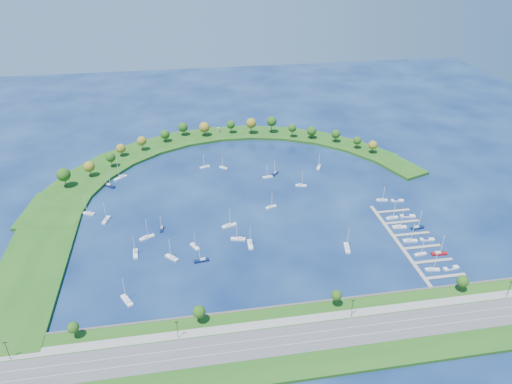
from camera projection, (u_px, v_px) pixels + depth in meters
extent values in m
plane|color=#071744|center=(250.00, 201.00, 312.63)|extent=(700.00, 700.00, 0.00)
cube|color=#1B5015|center=(293.00, 341.00, 205.88)|extent=(420.00, 42.00, 1.60)
cube|color=#474442|center=(283.00, 307.00, 224.27)|extent=(420.00, 1.20, 1.80)
cube|color=#515154|center=(293.00, 339.00, 205.45)|extent=(420.00, 16.00, 0.12)
cube|color=gray|center=(287.00, 321.00, 214.89)|extent=(420.00, 5.00, 0.12)
cube|color=silver|center=(294.00, 344.00, 203.27)|extent=(420.00, 0.15, 0.02)
cube|color=silver|center=(292.00, 335.00, 207.56)|extent=(420.00, 0.15, 0.02)
cylinder|color=#382314|center=(75.00, 334.00, 205.22)|extent=(0.56, 0.56, 4.90)
sphere|color=#1C4812|center=(73.00, 328.00, 203.50)|extent=(5.20, 5.20, 5.20)
cylinder|color=#382314|center=(200.00, 318.00, 213.03)|extent=(0.56, 0.56, 5.25)
sphere|color=#1C4812|center=(199.00, 312.00, 211.14)|extent=(6.00, 6.00, 6.00)
cylinder|color=#382314|center=(336.00, 302.00, 222.27)|extent=(0.56, 0.56, 5.60)
sphere|color=#1C4812|center=(336.00, 296.00, 220.37)|extent=(5.20, 5.20, 5.20)
cylinder|color=#382314|center=(461.00, 287.00, 231.77)|extent=(0.56, 0.56, 4.90)
sphere|color=#1C4812|center=(463.00, 282.00, 229.97)|extent=(6.00, 6.00, 6.00)
cylinder|color=black|center=(8.00, 351.00, 193.51)|extent=(0.24, 0.24, 10.00)
cylinder|color=black|center=(177.00, 330.00, 203.56)|extent=(0.24, 0.24, 10.00)
cylinder|color=black|center=(352.00, 309.00, 215.04)|extent=(0.24, 0.24, 10.00)
cylinder|color=black|center=(509.00, 290.00, 226.52)|extent=(0.24, 0.24, 10.00)
cube|color=#1B5015|center=(55.00, 210.00, 300.65)|extent=(43.73, 48.72, 2.00)
cube|color=#1B5015|center=(75.00, 188.00, 327.31)|extent=(50.23, 54.30, 2.00)
cube|color=#1B5015|center=(101.00, 169.00, 352.60)|extent=(54.07, 56.09, 2.00)
cube|color=#1B5015|center=(132.00, 155.00, 375.04)|extent=(55.20, 54.07, 2.00)
cube|color=#1B5015|center=(164.00, 144.00, 393.35)|extent=(53.65, 48.47, 2.00)
cube|color=#1B5015|center=(197.00, 137.00, 406.47)|extent=(49.62, 39.75, 2.00)
cube|color=#1B5015|center=(232.00, 133.00, 413.62)|extent=(44.32, 29.96, 2.00)
cube|color=#1B5015|center=(266.00, 133.00, 414.41)|extent=(49.49, 38.05, 2.00)
cube|color=#1B5015|center=(301.00, 136.00, 408.77)|extent=(51.13, 44.12, 2.00)
cube|color=#1B5015|center=(334.00, 142.00, 397.05)|extent=(49.19, 47.96, 2.00)
cube|color=#1B5015|center=(367.00, 152.00, 379.92)|extent=(43.90, 49.49, 2.00)
cube|color=#1B5015|center=(397.00, 165.00, 358.36)|extent=(35.67, 48.74, 2.00)
cube|color=#1B5015|center=(34.00, 264.00, 253.15)|extent=(36.00, 130.81, 1.90)
cylinder|color=#382314|center=(65.00, 182.00, 323.90)|extent=(0.56, 0.56, 7.91)
sphere|color=#1C4812|center=(64.00, 175.00, 321.02)|extent=(9.46, 9.46, 9.46)
cylinder|color=#382314|center=(90.00, 172.00, 338.29)|extent=(0.56, 0.56, 6.38)
sphere|color=olive|center=(89.00, 167.00, 335.92)|extent=(8.00, 8.00, 8.00)
cylinder|color=#382314|center=(112.00, 163.00, 351.66)|extent=(0.56, 0.56, 6.58)
sphere|color=#1C4812|center=(111.00, 157.00, 349.32)|extent=(7.24, 7.24, 7.24)
cylinder|color=#382314|center=(122.00, 153.00, 369.04)|extent=(0.56, 0.56, 5.13)
sphere|color=olive|center=(121.00, 148.00, 367.04)|extent=(7.45, 7.45, 7.45)
cylinder|color=#382314|center=(142.00, 147.00, 377.99)|extent=(0.56, 0.56, 6.87)
sphere|color=olive|center=(142.00, 141.00, 375.54)|extent=(7.58, 7.58, 7.58)
cylinder|color=#382314|center=(165.00, 139.00, 393.75)|extent=(0.56, 0.56, 5.12)
sphere|color=#1C4812|center=(165.00, 134.00, 391.71)|extent=(7.90, 7.90, 7.90)
cylinder|color=#382314|center=(183.00, 132.00, 405.85)|extent=(0.56, 0.56, 5.89)
sphere|color=#1C4812|center=(183.00, 127.00, 403.57)|extent=(8.37, 8.37, 8.37)
cylinder|color=#382314|center=(205.00, 133.00, 404.72)|extent=(0.56, 0.56, 6.14)
sphere|color=olive|center=(204.00, 127.00, 402.30)|extent=(9.23, 9.23, 9.23)
cylinder|color=#382314|center=(231.00, 130.00, 409.97)|extent=(0.56, 0.56, 6.63)
sphere|color=#1C4812|center=(231.00, 125.00, 407.61)|extent=(7.35, 7.35, 7.35)
cylinder|color=#382314|center=(251.00, 129.00, 408.28)|extent=(0.56, 0.56, 8.27)
sphere|color=olive|center=(251.00, 123.00, 405.36)|extent=(8.89, 8.89, 8.89)
cylinder|color=#382314|center=(271.00, 128.00, 409.89)|extent=(0.56, 0.56, 9.13)
sphere|color=#1C4812|center=(272.00, 121.00, 406.78)|extent=(8.64, 8.64, 8.64)
cylinder|color=#382314|center=(292.00, 133.00, 401.74)|extent=(0.56, 0.56, 7.24)
sphere|color=#1C4812|center=(292.00, 128.00, 399.27)|extent=(6.95, 6.95, 6.95)
cylinder|color=#382314|center=(311.00, 136.00, 400.24)|extent=(0.56, 0.56, 5.10)
sphere|color=#1C4812|center=(312.00, 131.00, 398.17)|extent=(8.22, 8.22, 8.22)
cylinder|color=#382314|center=(335.00, 139.00, 392.90)|extent=(0.56, 0.56, 5.87)
sphere|color=#1C4812|center=(336.00, 134.00, 390.71)|extent=(7.46, 7.46, 7.46)
cylinder|color=#382314|center=(357.00, 145.00, 381.58)|extent=(0.56, 0.56, 5.71)
sphere|color=#1C4812|center=(357.00, 141.00, 379.51)|extent=(6.63, 6.63, 6.63)
cylinder|color=#382314|center=(372.00, 150.00, 373.65)|extent=(0.56, 0.56, 5.66)
sphere|color=olive|center=(373.00, 145.00, 371.54)|extent=(7.25, 7.25, 7.25)
cylinder|color=gray|center=(218.00, 130.00, 411.56)|extent=(2.20, 2.20, 4.25)
cylinder|color=gray|center=(218.00, 128.00, 410.44)|extent=(2.60, 2.60, 0.30)
cube|color=gray|center=(398.00, 242.00, 271.33)|extent=(2.20, 82.00, 0.40)
cube|color=gray|center=(446.00, 276.00, 244.76)|extent=(22.00, 2.00, 0.40)
cylinder|color=#382314|center=(465.00, 274.00, 246.20)|extent=(0.36, 0.36, 1.60)
cube|color=gray|center=(434.00, 261.00, 256.08)|extent=(22.00, 2.00, 0.40)
cylinder|color=#382314|center=(452.00, 259.00, 257.52)|extent=(0.36, 0.36, 1.60)
cube|color=gray|center=(422.00, 247.00, 267.40)|extent=(22.00, 2.00, 0.40)
cylinder|color=#382314|center=(440.00, 245.00, 268.84)|extent=(0.36, 0.36, 1.60)
cube|color=gray|center=(412.00, 234.00, 278.72)|extent=(22.00, 2.00, 0.40)
cylinder|color=#382314|center=(429.00, 232.00, 280.16)|extent=(0.36, 0.36, 1.60)
cube|color=gray|center=(403.00, 222.00, 290.05)|extent=(22.00, 2.00, 0.40)
cylinder|color=#382314|center=(419.00, 220.00, 291.49)|extent=(0.36, 0.36, 1.60)
cube|color=gray|center=(394.00, 211.00, 301.37)|extent=(22.00, 2.00, 0.40)
cylinder|color=#382314|center=(409.00, 209.00, 302.81)|extent=(0.36, 0.36, 1.60)
cube|color=white|center=(238.00, 239.00, 273.82)|extent=(8.94, 4.37, 1.03)
cube|color=silver|center=(240.00, 238.00, 273.34)|extent=(3.33, 2.35, 0.72)
cylinder|color=silver|center=(237.00, 230.00, 270.74)|extent=(0.32, 0.32, 11.63)
cube|color=white|center=(120.00, 178.00, 340.79)|extent=(9.42, 8.63, 1.20)
cube|color=silver|center=(121.00, 176.00, 340.96)|extent=(3.93, 3.76, 0.84)
cylinder|color=silver|center=(118.00, 169.00, 336.63)|extent=(0.32, 0.32, 13.50)
cube|color=white|center=(106.00, 220.00, 291.63)|extent=(4.91, 9.11, 1.05)
cube|color=silver|center=(105.00, 220.00, 290.43)|extent=(2.54, 3.44, 0.74)
cylinder|color=silver|center=(105.00, 211.00, 289.05)|extent=(0.32, 0.32, 11.85)
cube|color=white|center=(301.00, 185.00, 331.03)|extent=(8.03, 4.22, 0.93)
cube|color=silver|center=(300.00, 184.00, 330.72)|extent=(3.02, 2.21, 0.65)
cylinder|color=silver|center=(302.00, 178.00, 328.16)|extent=(0.32, 0.32, 10.45)
cube|color=#09143C|center=(162.00, 229.00, 283.20)|extent=(2.47, 6.91, 0.81)
cube|color=silver|center=(162.00, 227.00, 283.45)|extent=(1.53, 2.48, 0.57)
cylinder|color=silver|center=(161.00, 223.00, 280.27)|extent=(0.32, 0.32, 9.15)
cube|color=white|center=(205.00, 167.00, 356.62)|extent=(8.01, 4.79, 0.93)
cube|color=silver|center=(206.00, 166.00, 356.57)|extent=(3.07, 2.39, 0.65)
cylinder|color=silver|center=(204.00, 161.00, 353.54)|extent=(0.32, 0.32, 10.45)
cube|color=white|center=(223.00, 168.00, 355.63)|extent=(6.47, 6.12, 0.84)
cube|color=silver|center=(224.00, 167.00, 354.95)|extent=(2.72, 2.65, 0.58)
cylinder|color=silver|center=(223.00, 162.00, 353.37)|extent=(0.32, 0.32, 9.40)
cube|color=white|center=(136.00, 254.00, 261.33)|extent=(3.14, 8.99, 1.06)
cube|color=silver|center=(135.00, 252.00, 261.63)|extent=(1.96, 3.21, 0.74)
cylinder|color=silver|center=(134.00, 245.00, 257.54)|extent=(0.32, 0.32, 11.91)
cube|color=#09143C|center=(110.00, 186.00, 330.30)|extent=(8.21, 7.91, 1.07)
cube|color=silver|center=(109.00, 184.00, 330.28)|extent=(3.47, 3.41, 0.75)
cylinder|color=silver|center=(109.00, 178.00, 326.73)|extent=(0.32, 0.32, 12.03)
cube|color=white|center=(195.00, 247.00, 267.36)|extent=(5.57, 7.94, 0.94)
cube|color=silver|center=(194.00, 245.00, 267.51)|extent=(2.63, 3.13, 0.66)
cylinder|color=silver|center=(195.00, 239.00, 264.09)|extent=(0.32, 0.32, 10.55)
cube|color=white|center=(268.00, 177.00, 342.30)|extent=(7.54, 2.47, 0.89)
cube|color=silver|center=(269.00, 176.00, 342.06)|extent=(2.68, 1.59, 0.62)
cylinder|color=silver|center=(267.00, 170.00, 339.49)|extent=(0.32, 0.32, 10.04)
cube|color=white|center=(271.00, 207.00, 305.52)|extent=(7.76, 4.62, 0.90)
cube|color=silver|center=(270.00, 206.00, 304.82)|extent=(2.98, 2.30, 0.63)
cylinder|color=silver|center=(272.00, 199.00, 303.06)|extent=(0.32, 0.32, 10.13)
cube|color=white|center=(127.00, 301.00, 228.42)|extent=(6.94, 9.61, 1.14)
cube|color=silver|center=(127.00, 300.00, 227.30)|extent=(3.24, 3.81, 0.80)
cylinder|color=silver|center=(124.00, 289.00, 225.49)|extent=(0.32, 0.32, 12.84)
cube|color=white|center=(147.00, 238.00, 275.10)|extent=(9.08, 6.43, 1.07)
cube|color=silver|center=(145.00, 237.00, 274.17)|extent=(3.59, 3.02, 0.75)
cylinder|color=silver|center=(147.00, 228.00, 272.23)|extent=(0.32, 0.32, 12.09)
cube|color=white|center=(347.00, 248.00, 266.15)|extent=(4.55, 9.93, 1.15)
cube|color=silver|center=(347.00, 248.00, 264.83)|extent=(2.51, 3.67, 0.81)
cylinder|color=silver|center=(348.00, 237.00, 263.34)|extent=(0.32, 0.32, 12.95)
cube|color=#09143C|center=(275.00, 174.00, 346.93)|extent=(6.88, 7.67, 0.97)
cube|color=silver|center=(275.00, 172.00, 347.13)|extent=(3.02, 3.19, 0.68)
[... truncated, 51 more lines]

